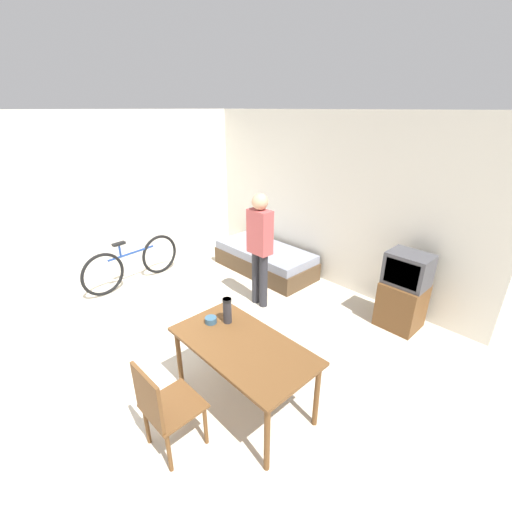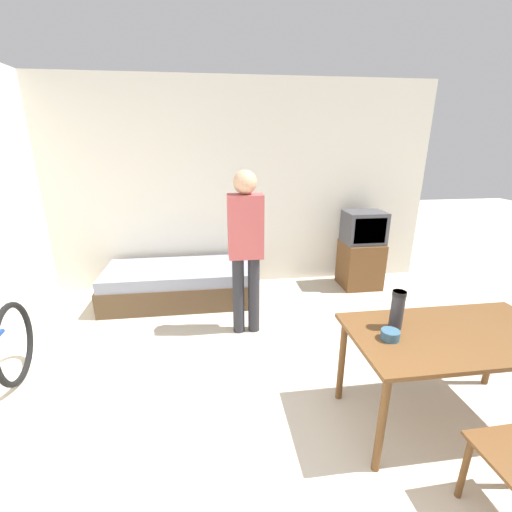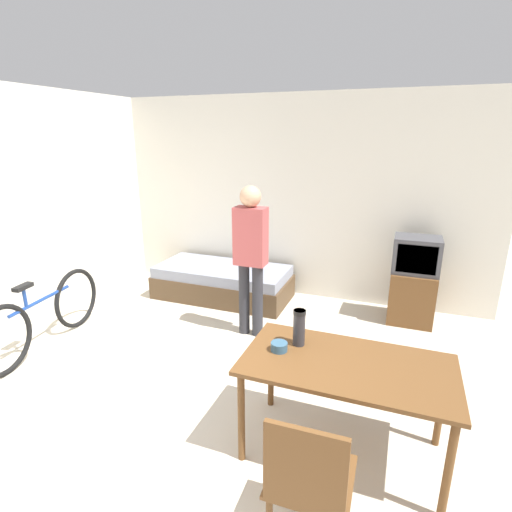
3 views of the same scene
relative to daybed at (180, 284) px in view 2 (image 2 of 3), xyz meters
name	(u,v)px [view 2 (image 2 of 3)]	position (x,y,z in m)	size (l,w,h in m)	color
wall_back	(226,187)	(0.64, 0.54, 1.13)	(5.60, 0.06, 2.70)	silver
daybed	(180,284)	(0.00, 0.00, 0.00)	(1.84, 0.85, 0.45)	#4C3823
tv	(361,251)	(2.45, 0.13, 0.29)	(0.52, 0.48, 1.05)	brown
dining_table	(454,343)	(2.01, -2.28, 0.42)	(1.40, 0.75, 0.72)	brown
person_standing	(246,243)	(0.76, -0.86, 0.76)	(0.34, 0.23, 1.68)	#28282D
thermos_flask	(397,308)	(1.64, -2.16, 0.65)	(0.09, 0.09, 0.27)	#2D2D33
mate_bowl	(390,335)	(1.54, -2.29, 0.53)	(0.12, 0.12, 0.06)	#335670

